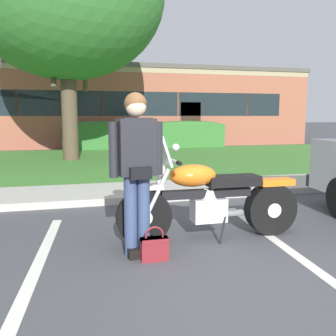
# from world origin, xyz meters

# --- Properties ---
(ground_plane) EXTENTS (140.00, 140.00, 0.00)m
(ground_plane) POSITION_xyz_m (0.00, 0.00, 0.00)
(ground_plane) COLOR #424247
(curb_strip) EXTENTS (60.00, 0.20, 0.12)m
(curb_strip) POSITION_xyz_m (0.00, 3.19, 0.06)
(curb_strip) COLOR #ADA89E
(curb_strip) RESTS_ON ground
(concrete_walk) EXTENTS (60.00, 1.50, 0.08)m
(concrete_walk) POSITION_xyz_m (0.00, 4.04, 0.04)
(concrete_walk) COLOR #ADA89E
(concrete_walk) RESTS_ON ground
(grass_lawn) EXTENTS (60.00, 8.41, 0.06)m
(grass_lawn) POSITION_xyz_m (0.00, 8.99, 0.03)
(grass_lawn) COLOR #3D752D
(grass_lawn) RESTS_ON ground
(stall_stripe_0) EXTENTS (0.51, 4.39, 0.01)m
(stall_stripe_0) POSITION_xyz_m (-2.00, 0.20, 0.00)
(stall_stripe_0) COLOR silver
(stall_stripe_0) RESTS_ON ground
(stall_stripe_1) EXTENTS (0.51, 4.39, 0.01)m
(stall_stripe_1) POSITION_xyz_m (0.66, 0.20, 0.00)
(stall_stripe_1) COLOR silver
(stall_stripe_1) RESTS_ON ground
(motorcycle) EXTENTS (2.24, 0.82, 1.26)m
(motorcycle) POSITION_xyz_m (0.07, 1.10, 0.49)
(motorcycle) COLOR black
(motorcycle) RESTS_ON ground
(rider_person) EXTENTS (0.57, 0.32, 1.70)m
(rider_person) POSITION_xyz_m (-0.94, 0.80, 0.99)
(rider_person) COLOR black
(rider_person) RESTS_ON ground
(handbag) EXTENTS (0.28, 0.13, 0.36)m
(handbag) POSITION_xyz_m (-0.80, 0.60, 0.14)
(handbag) COLOR maroon
(handbag) RESTS_ON ground
(hedge_left) EXTENTS (2.91, 0.90, 1.24)m
(hedge_left) POSITION_xyz_m (-0.43, 13.20, 0.65)
(hedge_left) COLOR #336B2D
(hedge_left) RESTS_ON ground
(hedge_center_left) EXTENTS (3.28, 0.90, 1.24)m
(hedge_center_left) POSITION_xyz_m (3.56, 13.20, 0.65)
(hedge_center_left) COLOR #336B2D
(hedge_center_left) RESTS_ON ground
(brick_building) EXTENTS (21.08, 10.28, 3.85)m
(brick_building) POSITION_xyz_m (-0.16, 19.18, 1.93)
(brick_building) COLOR #93513D
(brick_building) RESTS_ON ground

